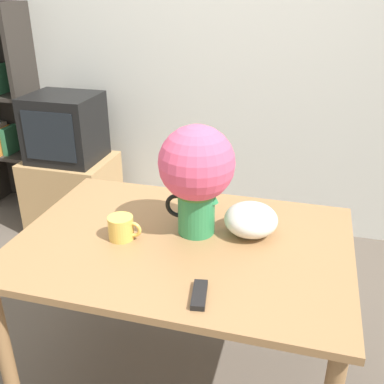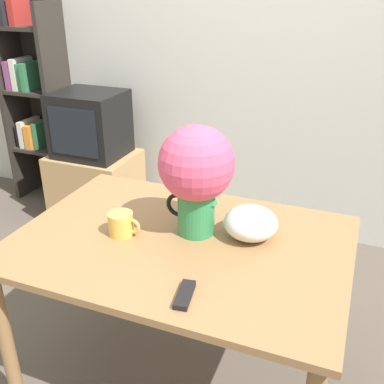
# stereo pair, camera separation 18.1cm
# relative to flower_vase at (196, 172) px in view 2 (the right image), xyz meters

# --- Properties ---
(ground_plane) EXTENTS (12.00, 12.00, 0.00)m
(ground_plane) POSITION_rel_flower_vase_xyz_m (-0.23, -0.16, -1.03)
(ground_plane) COLOR brown
(wall_back) EXTENTS (8.00, 0.05, 2.60)m
(wall_back) POSITION_rel_flower_vase_xyz_m (-0.23, 1.52, 0.27)
(wall_back) COLOR silver
(wall_back) RESTS_ON ground_plane
(table) EXTENTS (1.34, 0.94, 0.76)m
(table) POSITION_rel_flower_vase_xyz_m (-0.04, -0.08, -0.37)
(table) COLOR olive
(table) RESTS_ON ground_plane
(flower_vase) EXTENTS (0.30, 0.30, 0.46)m
(flower_vase) POSITION_rel_flower_vase_xyz_m (0.00, 0.00, 0.00)
(flower_vase) COLOR #2D844C
(flower_vase) RESTS_ON table
(coffee_mug) EXTENTS (0.14, 0.10, 0.10)m
(coffee_mug) POSITION_rel_flower_vase_xyz_m (-0.28, -0.13, -0.22)
(coffee_mug) COLOR gold
(coffee_mug) RESTS_ON table
(white_bowl) EXTENTS (0.22, 0.22, 0.13)m
(white_bowl) POSITION_rel_flower_vase_xyz_m (0.22, 0.04, -0.20)
(white_bowl) COLOR silver
(white_bowl) RESTS_ON table
(remote_control) EXTENTS (0.07, 0.15, 0.02)m
(remote_control) POSITION_rel_flower_vase_xyz_m (0.12, -0.42, -0.26)
(remote_control) COLOR black
(remote_control) RESTS_ON table
(tv_stand) EXTENTS (0.60, 0.48, 0.56)m
(tv_stand) POSITION_rel_flower_vase_xyz_m (-1.24, 1.10, -0.76)
(tv_stand) COLOR tan
(tv_stand) RESTS_ON ground_plane
(tv_set) EXTENTS (0.47, 0.42, 0.46)m
(tv_set) POSITION_rel_flower_vase_xyz_m (-1.24, 1.10, -0.25)
(tv_set) COLOR black
(tv_set) RESTS_ON tv_stand
(bookshelf) EXTENTS (0.47, 0.32, 1.61)m
(bookshelf) POSITION_rel_flower_vase_xyz_m (-1.92, 1.36, -0.16)
(bookshelf) COLOR #2D2823
(bookshelf) RESTS_ON ground_plane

